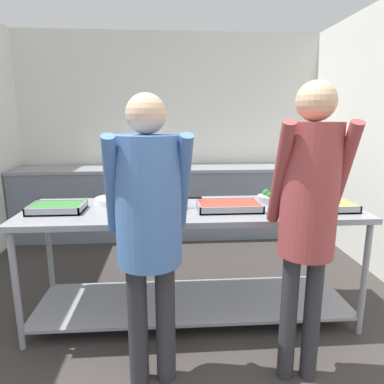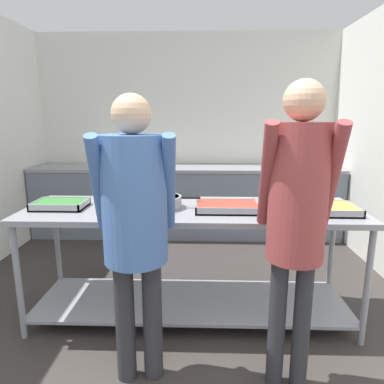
# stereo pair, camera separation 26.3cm
# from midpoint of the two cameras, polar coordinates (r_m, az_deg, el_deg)

# --- Properties ---
(wall_rear) EXTENTS (4.13, 0.06, 2.65)m
(wall_rear) POSITION_cam_midpoint_polar(r_m,az_deg,el_deg) (4.81, 0.76, 9.68)
(wall_rear) COLOR silver
(wall_rear) RESTS_ON ground_plane
(back_counter) EXTENTS (3.97, 0.65, 0.92)m
(back_counter) POSITION_cam_midpoint_polar(r_m,az_deg,el_deg) (4.57, 0.65, -1.44)
(back_counter) COLOR slate
(back_counter) RESTS_ON ground_plane
(serving_counter) EXTENTS (2.48, 0.75, 0.89)m
(serving_counter) POSITION_cam_midpoint_polar(r_m,az_deg,el_deg) (2.64, 2.81, -8.68)
(serving_counter) COLOR gray
(serving_counter) RESTS_ON ground_plane
(serving_tray_vegetables) EXTENTS (0.37, 0.27, 0.05)m
(serving_tray_vegetables) POSITION_cam_midpoint_polar(r_m,az_deg,el_deg) (2.69, -18.52, -2.02)
(serving_tray_vegetables) COLOR gray
(serving_tray_vegetables) RESTS_ON serving_counter
(plate_stack) EXTENTS (0.27, 0.27, 0.05)m
(plate_stack) POSITION_cam_midpoint_polar(r_m,az_deg,el_deg) (2.78, -10.12, -1.14)
(plate_stack) COLOR white
(plate_stack) RESTS_ON serving_counter
(sauce_pan) EXTENTS (0.45, 0.31, 0.09)m
(sauce_pan) POSITION_cam_midpoint_polar(r_m,az_deg,el_deg) (2.55, -2.21, -1.61)
(sauce_pan) COLOR gray
(sauce_pan) RESTS_ON serving_counter
(serving_tray_roast) EXTENTS (0.46, 0.29, 0.05)m
(serving_tray_roast) POSITION_cam_midpoint_polar(r_m,az_deg,el_deg) (2.51, 8.85, -2.54)
(serving_tray_roast) COLOR gray
(serving_tray_roast) RESTS_ON serving_counter
(broccoli_bowl) EXTENTS (0.20, 0.20, 0.10)m
(broccoli_bowl) POSITION_cam_midpoint_polar(r_m,az_deg,el_deg) (2.75, 15.92, -1.34)
(broccoli_bowl) COLOR #B2B2B7
(broccoli_bowl) RESTS_ON serving_counter
(serving_tray_greens) EXTENTS (0.41, 0.32, 0.05)m
(serving_tray_greens) POSITION_cam_midpoint_polar(r_m,az_deg,el_deg) (2.66, 24.18, -2.62)
(serving_tray_greens) COLOR gray
(serving_tray_greens) RESTS_ON serving_counter
(guest_serving_left) EXTENTS (0.48, 0.37, 1.67)m
(guest_serving_left) POSITION_cam_midpoint_polar(r_m,az_deg,el_deg) (1.88, -5.57, -3.64)
(guest_serving_left) COLOR #2D2D33
(guest_serving_left) RESTS_ON ground_plane
(guest_serving_right) EXTENTS (0.43, 0.36, 1.73)m
(guest_serving_right) POSITION_cam_midpoint_polar(r_m,az_deg,el_deg) (1.92, 20.92, -2.20)
(guest_serving_right) COLOR #2D2D33
(guest_serving_right) RESTS_ON ground_plane
(water_bottle) EXTENTS (0.08, 0.08, 0.26)m
(water_bottle) POSITION_cam_midpoint_polar(r_m,az_deg,el_deg) (4.69, 21.22, 5.24)
(water_bottle) COLOR silver
(water_bottle) RESTS_ON back_counter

